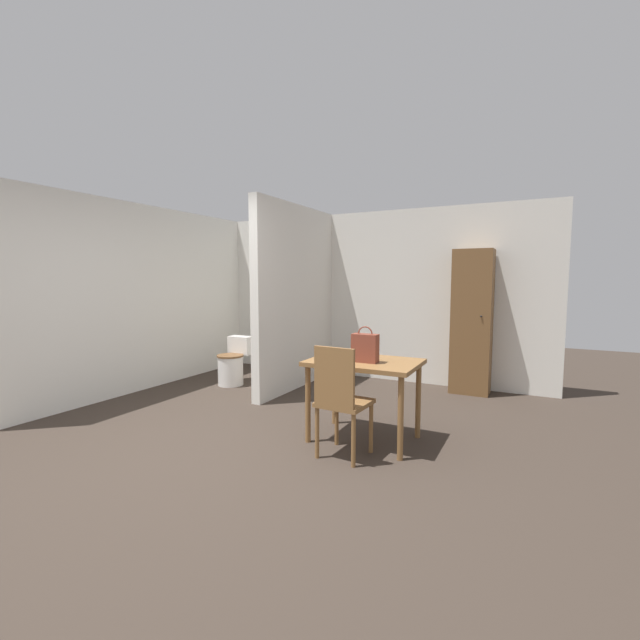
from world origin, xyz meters
TOP-DOWN VIEW (x-y plane):
  - ground_plane at (0.00, 0.00)m, footprint 16.00×16.00m
  - wall_back at (0.00, 3.48)m, footprint 5.56×0.12m
  - wall_left at (-2.34, 1.71)m, footprint 0.12×4.42m
  - partition_wall at (-0.51, 2.44)m, footprint 0.12×1.97m
  - dining_table at (1.05, 1.00)m, footprint 1.00×0.70m
  - wooden_chair at (1.03, 0.52)m, footprint 0.43×0.43m
  - toilet at (-1.40, 2.14)m, footprint 0.38×0.53m
  - handbag at (1.09, 0.92)m, footprint 0.24×0.11m
  - wooden_cabinet at (1.70, 3.22)m, footprint 0.49×0.40m

SIDE VIEW (x-z plane):
  - ground_plane at x=0.00m, z-range 0.00..0.00m
  - toilet at x=-1.40m, z-range -0.04..0.63m
  - wooden_chair at x=1.03m, z-range 0.04..1.00m
  - dining_table at x=1.05m, z-range 0.28..1.04m
  - handbag at x=1.09m, z-range 0.73..1.05m
  - wooden_cabinet at x=1.70m, z-range 0.00..1.89m
  - wall_left at x=-2.34m, z-range 0.00..2.50m
  - partition_wall at x=-0.51m, z-range 0.00..2.50m
  - wall_back at x=0.00m, z-range 0.00..2.50m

